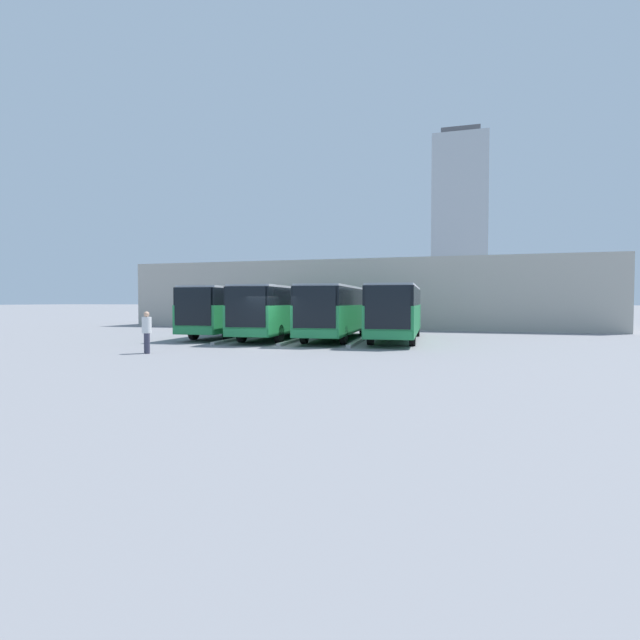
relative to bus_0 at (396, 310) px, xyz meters
The scene contains 11 objects.
ground_plane 7.90m from the bus_0, 46.32° to the left, with size 600.00×600.00×0.00m, color gray.
bus_0 is the anchor object (origin of this frame).
curb_divider_0 2.97m from the bus_0, 43.64° to the left, with size 0.24×7.85×0.15m, color #9E9E99.
bus_1 3.55m from the bus_0, ahead, with size 3.30×11.60×3.14m.
curb_divider_1 5.89m from the bus_0, 19.39° to the left, with size 0.24×7.85×0.15m, color #9E9E99.
bus_2 7.11m from the bus_0, ahead, with size 3.30×11.60×3.14m.
curb_divider_2 9.28m from the bus_0, 13.55° to the left, with size 0.24×7.85×0.15m, color #9E9E99.
bus_3 10.65m from the bus_0, ahead, with size 3.30×11.60×3.14m.
pedestrian 14.01m from the bus_0, 48.71° to the left, with size 0.57×0.57×1.82m.
station_building 17.56m from the bus_0, 72.32° to the right, with size 40.11×16.00×5.69m.
office_tower 150.42m from the bus_0, 89.71° to the right, with size 17.83×17.83×59.44m.
Camera 1 is at (-9.65, 23.27, 2.25)m, focal length 28.00 mm.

